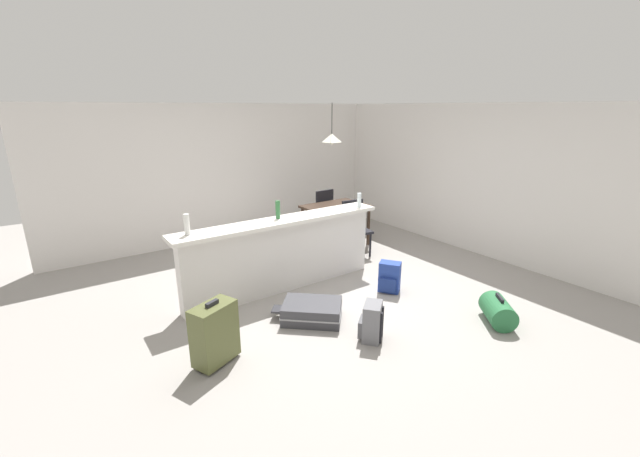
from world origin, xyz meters
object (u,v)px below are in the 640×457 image
at_px(bottle_white, 187,224).
at_px(bottle_clear, 359,200).
at_px(backpack_blue, 389,278).
at_px(suitcase_upright_olive, 215,333).
at_px(dining_table, 336,211).
at_px(bottle_green, 278,210).
at_px(duffel_bag_green, 498,311).
at_px(suitcase_flat_charcoal, 312,311).
at_px(dining_chair_near_partition, 355,225).
at_px(backpack_grey, 372,322).
at_px(pendant_lamp, 332,138).
at_px(dining_chair_far_side, 321,210).

distance_m(bottle_white, bottle_clear, 2.50).
bearing_deg(backpack_blue, suitcase_upright_olive, -176.04).
relative_size(bottle_clear, dining_table, 0.20).
distance_m(bottle_green, duffel_bag_green, 2.97).
xyz_separation_m(bottle_clear, suitcase_flat_charcoal, (-1.42, -0.84, -1.00)).
height_order(bottle_green, bottle_clear, bottle_green).
distance_m(bottle_green, suitcase_upright_olive, 1.96).
height_order(dining_table, dining_chair_near_partition, dining_chair_near_partition).
xyz_separation_m(backpack_grey, duffel_bag_green, (1.44, -0.60, -0.05)).
relative_size(dining_table, suitcase_flat_charcoal, 1.30).
relative_size(bottle_green, bottle_clear, 1.12).
distance_m(dining_table, duffel_bag_green, 3.35).
xyz_separation_m(pendant_lamp, backpack_grey, (-1.51, -2.75, -1.73)).
height_order(suitcase_flat_charcoal, duffel_bag_green, duffel_bag_green).
relative_size(bottle_clear, suitcase_flat_charcoal, 0.26).
distance_m(suitcase_upright_olive, duffel_bag_green, 3.20).
height_order(bottle_green, backpack_grey, bottle_green).
bearing_deg(backpack_grey, bottle_green, 95.43).
relative_size(bottle_white, bottle_clear, 1.15).
xyz_separation_m(dining_table, suitcase_upright_olive, (-3.12, -2.15, -0.32)).
height_order(bottle_white, dining_chair_far_side, bottle_white).
xyz_separation_m(bottle_clear, suitcase_upright_olive, (-2.66, -0.99, -0.78)).
height_order(suitcase_upright_olive, duffel_bag_green, suitcase_upright_olive).
xyz_separation_m(pendant_lamp, suitcase_flat_charcoal, (-1.80, -2.03, -1.82)).
bearing_deg(duffel_bag_green, suitcase_upright_olive, 158.65).
bearing_deg(suitcase_upright_olive, backpack_grey, -20.14).
height_order(pendant_lamp, suitcase_upright_olive, pendant_lamp).
bearing_deg(dining_chair_far_side, dining_table, -99.09).
xyz_separation_m(bottle_clear, dining_table, (0.46, 1.16, -0.47)).
distance_m(dining_chair_far_side, pendant_lamp, 1.52).
height_order(bottle_green, dining_chair_far_side, bottle_green).
bearing_deg(suitcase_flat_charcoal, dining_chair_near_partition, 37.60).
relative_size(bottle_clear, pendant_lamp, 0.31).
bearing_deg(suitcase_upright_olive, pendant_lamp, 35.69).
distance_m(dining_chair_far_side, backpack_grey, 3.71).
distance_m(bottle_green, backpack_blue, 1.77).
bearing_deg(duffel_bag_green, suitcase_flat_charcoal, 142.80).
bearing_deg(dining_chair_far_side, suitcase_flat_charcoal, -127.47).
xyz_separation_m(dining_table, backpack_blue, (-0.59, -1.98, -0.44)).
distance_m(bottle_white, bottle_green, 1.21).
bearing_deg(backpack_blue, bottle_clear, 81.37).
relative_size(bottle_white, dining_table, 0.22).
xyz_separation_m(dining_table, backpack_grey, (-1.59, -2.71, -0.44)).
bearing_deg(suitcase_flat_charcoal, dining_chair_far_side, 52.53).
xyz_separation_m(bottle_clear, backpack_blue, (-0.12, -0.81, -0.91)).
distance_m(bottle_clear, backpack_blue, 1.23).
distance_m(suitcase_flat_charcoal, backpack_grey, 0.78).
xyz_separation_m(bottle_clear, pendant_lamp, (0.38, 1.20, 0.81)).
bearing_deg(dining_chair_near_partition, backpack_blue, -111.85).
height_order(dining_chair_far_side, backpack_blue, dining_chair_far_side).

